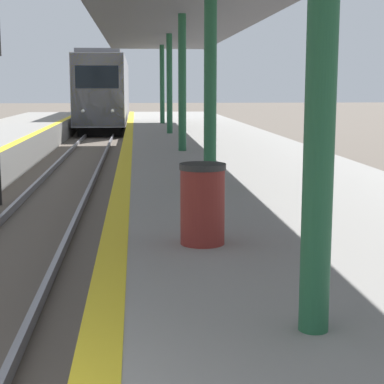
{
  "coord_description": "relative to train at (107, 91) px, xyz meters",
  "views": [
    {
      "loc": [
        1.9,
        -2.16,
        2.63
      ],
      "look_at": [
        3.49,
        16.04,
        -0.4
      ],
      "focal_mm": 60.0,
      "sensor_mm": 36.0,
      "label": 1
    }
  ],
  "objects": [
    {
      "name": "train",
      "position": [
        0.0,
        0.0,
        0.0
      ],
      "size": [
        2.7,
        21.91,
        4.53
      ],
      "color": "black",
      "rests_on": "ground"
    },
    {
      "name": "station_canopy",
      "position": [
        3.1,
        -27.14,
        2.17
      ],
      "size": [
        4.63,
        31.02,
        3.64
      ],
      "color": "#1E5133",
      "rests_on": "platform_right"
    },
    {
      "name": "trash_bin",
      "position": [
        2.59,
        -37.05,
        -0.9
      ],
      "size": [
        0.49,
        0.49,
        0.85
      ],
      "color": "maroon",
      "rests_on": "platform_right"
    }
  ]
}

